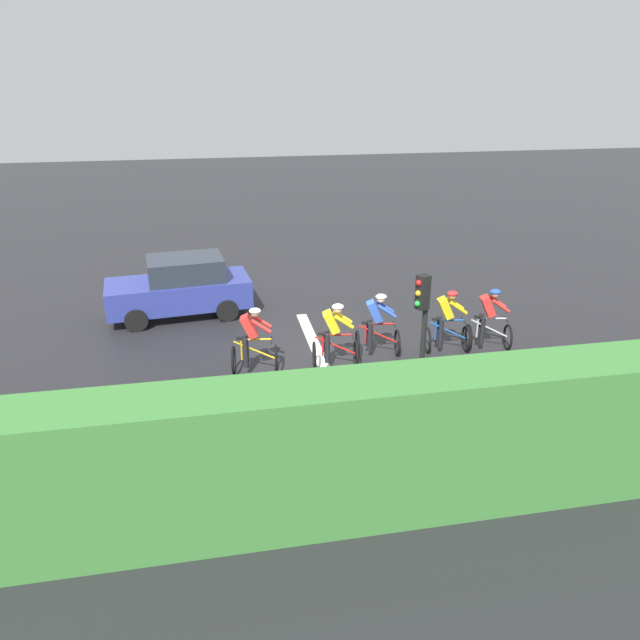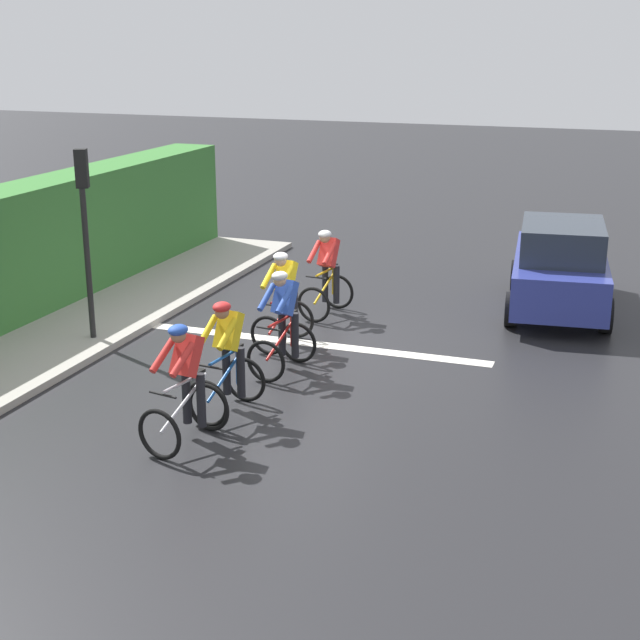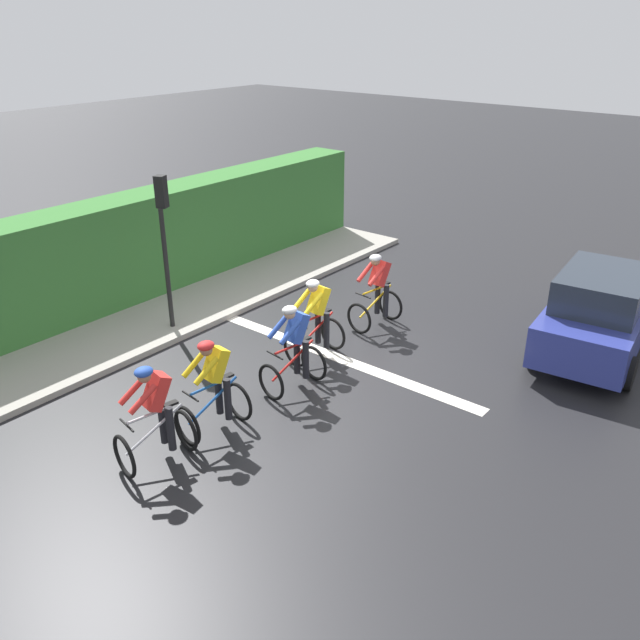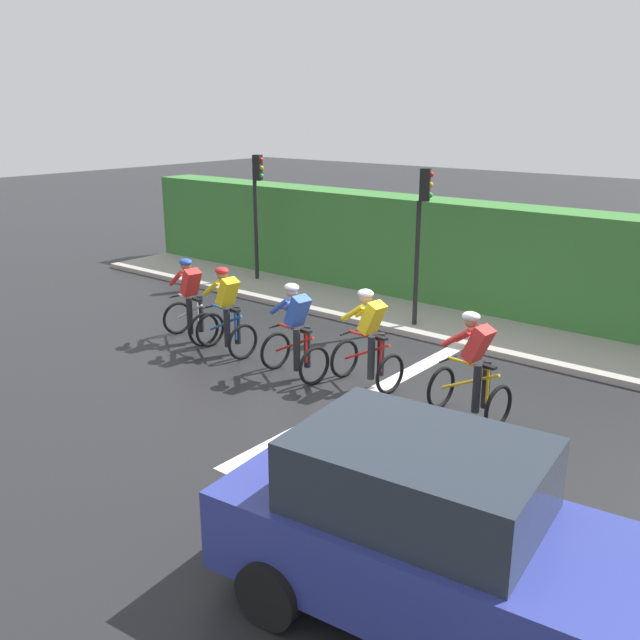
{
  "view_description": "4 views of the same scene",
  "coord_description": "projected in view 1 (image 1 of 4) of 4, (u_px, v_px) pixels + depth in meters",
  "views": [
    {
      "loc": [
        12.92,
        -2.77,
        6.69
      ],
      "look_at": [
        -0.84,
        -0.13,
        0.9
      ],
      "focal_mm": 33.64,
      "sensor_mm": 36.0,
      "label": 1
    },
    {
      "loc": [
        -5.57,
        14.04,
        5.17
      ],
      "look_at": [
        -0.85,
        0.78,
        0.77
      ],
      "focal_mm": 51.85,
      "sensor_mm": 36.0,
      "label": 2
    },
    {
      "loc": [
        -7.28,
        9.06,
        6.21
      ],
      "look_at": [
        0.13,
        -0.16,
        0.71
      ],
      "focal_mm": 37.03,
      "sensor_mm": 36.0,
      "label": 3
    },
    {
      "loc": [
        -8.89,
        -6.2,
        4.49
      ],
      "look_at": [
        -0.52,
        0.59,
        1.19
      ],
      "focal_mm": 39.12,
      "sensor_mm": 36.0,
      "label": 4
    }
  ],
  "objects": [
    {
      "name": "cyclist_mid",
      "position": [
        376.0,
        326.0,
        15.03
      ],
      "size": [
        0.82,
        1.16,
        1.66
      ],
      "color": "black",
      "rests_on": "ground"
    },
    {
      "name": "cyclist_second",
      "position": [
        447.0,
        323.0,
        15.24
      ],
      "size": [
        0.8,
        1.15,
        1.66
      ],
      "color": "black",
      "rests_on": "ground"
    },
    {
      "name": "car_navy",
      "position": [
        181.0,
        287.0,
        17.56
      ],
      "size": [
        2.21,
        4.26,
        1.76
      ],
      "color": "navy",
      "rests_on": "ground"
    },
    {
      "name": "cyclist_lead",
      "position": [
        489.0,
        321.0,
        15.37
      ],
      "size": [
        0.87,
        1.19,
        1.66
      ],
      "color": "black",
      "rests_on": "ground"
    },
    {
      "name": "traffic_light_near_crossing",
      "position": [
        421.0,
        332.0,
        11.15
      ],
      "size": [
        0.26,
        0.3,
        3.34
      ],
      "color": "black",
      "rests_on": "ground"
    },
    {
      "name": "ground_plane",
      "position": [
        332.0,
        366.0,
        14.76
      ],
      "size": [
        80.0,
        80.0,
        0.0
      ],
      "primitive_type": "plane",
      "color": "black"
    },
    {
      "name": "stone_wall_low",
      "position": [
        503.0,
        467.0,
        10.44
      ],
      "size": [
        0.44,
        18.18,
        0.66
      ],
      "primitive_type": "cube",
      "color": "gray",
      "rests_on": "ground"
    },
    {
      "name": "hedge_wall",
      "position": [
        518.0,
        432.0,
        9.83
      ],
      "size": [
        1.1,
        18.18,
        2.46
      ],
      "primitive_type": "cube",
      "color": "#387533",
      "rests_on": "ground"
    },
    {
      "name": "cyclist_trailing",
      "position": [
        252.0,
        342.0,
        14.15
      ],
      "size": [
        0.81,
        1.16,
        1.66
      ],
      "color": "black",
      "rests_on": "ground"
    },
    {
      "name": "cyclist_fourth",
      "position": [
        334.0,
        338.0,
        14.4
      ],
      "size": [
        0.8,
        1.15,
        1.66
      ],
      "color": "black",
      "rests_on": "ground"
    },
    {
      "name": "sidewalk_kerb",
      "position": [
        479.0,
        450.0,
        11.36
      ],
      "size": [
        2.8,
        18.18,
        0.12
      ],
      "primitive_type": "cube",
      "color": "#9E998E",
      "rests_on": "ground"
    },
    {
      "name": "road_marking_stop_line",
      "position": [
        324.0,
        367.0,
        14.73
      ],
      "size": [
        7.0,
        0.3,
        0.01
      ],
      "primitive_type": "cube",
      "color": "silver",
      "rests_on": "ground"
    }
  ]
}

